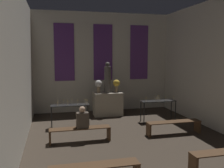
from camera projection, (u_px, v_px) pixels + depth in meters
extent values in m
cube|color=silver|center=(103.00, 62.00, 11.56)|extent=(6.49, 0.12, 4.52)
cube|color=#60337F|center=(64.00, 52.00, 11.01)|extent=(0.88, 0.03, 2.53)
cube|color=#60337F|center=(103.00, 52.00, 11.43)|extent=(0.88, 0.03, 2.53)
cube|color=#60337F|center=(139.00, 53.00, 11.84)|extent=(0.88, 0.03, 2.53)
cube|color=silver|center=(10.00, 71.00, 5.37)|extent=(0.12, 11.39, 4.52)
cube|color=#ADA38E|center=(108.00, 104.00, 10.78)|extent=(1.21, 0.73, 1.00)
cylinder|color=#5B5651|center=(108.00, 80.00, 10.65)|extent=(0.28, 0.28, 1.11)
sphere|color=#5B5651|center=(108.00, 64.00, 10.58)|extent=(0.19, 0.19, 0.19)
cylinder|color=#937A5B|center=(99.00, 89.00, 10.61)|extent=(0.14, 0.14, 0.29)
sphere|color=silver|center=(99.00, 84.00, 10.58)|extent=(0.30, 0.30, 0.30)
cylinder|color=#937A5B|center=(116.00, 89.00, 10.79)|extent=(0.14, 0.14, 0.29)
sphere|color=gold|center=(116.00, 83.00, 10.76)|extent=(0.30, 0.30, 0.30)
cube|color=black|center=(70.00, 105.00, 8.95)|extent=(1.37, 0.41, 0.02)
cylinder|color=black|center=(52.00, 119.00, 8.67)|extent=(0.04, 0.04, 0.80)
cylinder|color=black|center=(89.00, 116.00, 8.98)|extent=(0.04, 0.04, 0.80)
cylinder|color=black|center=(52.00, 116.00, 9.01)|extent=(0.04, 0.04, 0.80)
cylinder|color=black|center=(88.00, 114.00, 9.32)|extent=(0.04, 0.04, 0.80)
cylinder|color=silver|center=(86.00, 102.00, 8.97)|extent=(0.02, 0.02, 0.16)
sphere|color=#F9CC4C|center=(86.00, 100.00, 8.96)|extent=(0.02, 0.02, 0.02)
cylinder|color=silver|center=(64.00, 102.00, 8.98)|extent=(0.02, 0.02, 0.16)
sphere|color=#F9CC4C|center=(64.00, 100.00, 8.97)|extent=(0.02, 0.02, 0.02)
cylinder|color=silver|center=(57.00, 105.00, 8.73)|extent=(0.02, 0.02, 0.11)
sphere|color=#F9CC4C|center=(57.00, 103.00, 8.72)|extent=(0.02, 0.02, 0.02)
cylinder|color=silver|center=(78.00, 103.00, 8.92)|extent=(0.02, 0.02, 0.16)
sphere|color=#F9CC4C|center=(78.00, 100.00, 8.91)|extent=(0.02, 0.02, 0.02)
cylinder|color=silver|center=(87.00, 103.00, 8.95)|extent=(0.02, 0.02, 0.15)
sphere|color=#F9CC4C|center=(87.00, 100.00, 8.94)|extent=(0.02, 0.02, 0.02)
cylinder|color=silver|center=(67.00, 103.00, 8.83)|extent=(0.02, 0.02, 0.18)
sphere|color=#F9CC4C|center=(67.00, 100.00, 8.82)|extent=(0.02, 0.02, 0.02)
cylinder|color=silver|center=(85.00, 102.00, 9.19)|extent=(0.02, 0.02, 0.14)
sphere|color=#F9CC4C|center=(85.00, 99.00, 9.18)|extent=(0.02, 0.02, 0.02)
cylinder|color=silver|center=(68.00, 103.00, 8.88)|extent=(0.02, 0.02, 0.13)
sphere|color=#F9CC4C|center=(68.00, 101.00, 8.87)|extent=(0.02, 0.02, 0.02)
cylinder|color=silver|center=(72.00, 102.00, 9.08)|extent=(0.02, 0.02, 0.17)
sphere|color=#F9CC4C|center=(72.00, 99.00, 9.07)|extent=(0.02, 0.02, 0.02)
cylinder|color=silver|center=(58.00, 104.00, 8.73)|extent=(0.02, 0.02, 0.17)
sphere|color=#F9CC4C|center=(58.00, 101.00, 8.72)|extent=(0.02, 0.02, 0.02)
cube|color=black|center=(158.00, 101.00, 9.75)|extent=(1.37, 0.41, 0.02)
cylinder|color=black|center=(144.00, 113.00, 9.48)|extent=(0.04, 0.04, 0.80)
cylinder|color=black|center=(175.00, 111.00, 9.78)|extent=(0.04, 0.04, 0.80)
cylinder|color=black|center=(141.00, 111.00, 9.82)|extent=(0.04, 0.04, 0.80)
cylinder|color=black|center=(171.00, 109.00, 10.12)|extent=(0.04, 0.04, 0.80)
cylinder|color=silver|center=(157.00, 99.00, 9.67)|extent=(0.02, 0.02, 0.12)
sphere|color=#F9CC4C|center=(157.00, 98.00, 9.66)|extent=(0.02, 0.02, 0.02)
cylinder|color=silver|center=(154.00, 98.00, 9.89)|extent=(0.02, 0.02, 0.15)
sphere|color=#F9CC4C|center=(154.00, 96.00, 9.88)|extent=(0.02, 0.02, 0.02)
cylinder|color=silver|center=(158.00, 98.00, 9.91)|extent=(0.02, 0.02, 0.15)
sphere|color=#F9CC4C|center=(158.00, 96.00, 9.90)|extent=(0.02, 0.02, 0.02)
cylinder|color=silver|center=(174.00, 99.00, 9.79)|extent=(0.02, 0.02, 0.15)
sphere|color=#F9CC4C|center=(174.00, 96.00, 9.78)|extent=(0.02, 0.02, 0.02)
cylinder|color=silver|center=(146.00, 99.00, 9.66)|extent=(0.02, 0.02, 0.15)
sphere|color=#F9CC4C|center=(146.00, 97.00, 9.65)|extent=(0.02, 0.02, 0.02)
cylinder|color=silver|center=(166.00, 99.00, 9.69)|extent=(0.02, 0.02, 0.13)
sphere|color=#F9CC4C|center=(166.00, 97.00, 9.68)|extent=(0.02, 0.02, 0.02)
cylinder|color=silver|center=(159.00, 98.00, 9.86)|extent=(0.02, 0.02, 0.16)
sphere|color=#F9CC4C|center=(159.00, 96.00, 9.84)|extent=(0.02, 0.02, 0.02)
cylinder|color=silver|center=(156.00, 100.00, 9.60)|extent=(0.02, 0.02, 0.12)
sphere|color=#F9CC4C|center=(156.00, 98.00, 9.59)|extent=(0.02, 0.02, 0.02)
cylinder|color=silver|center=(159.00, 100.00, 9.73)|extent=(0.02, 0.02, 0.09)
sphere|color=#F9CC4C|center=(159.00, 98.00, 9.72)|extent=(0.02, 0.02, 0.02)
cylinder|color=silver|center=(146.00, 100.00, 9.45)|extent=(0.02, 0.02, 0.13)
sphere|color=#F9CC4C|center=(146.00, 98.00, 9.45)|extent=(0.02, 0.02, 0.02)
cube|color=#4C331E|center=(95.00, 165.00, 4.95)|extent=(1.82, 0.36, 0.03)
cube|color=#4C331E|center=(193.00, 164.00, 5.50)|extent=(0.06, 0.32, 0.41)
cube|color=#4C331E|center=(80.00, 128.00, 7.46)|extent=(1.82, 0.36, 0.03)
cube|color=#4C331E|center=(50.00, 137.00, 7.28)|extent=(0.06, 0.32, 0.41)
cube|color=#4C331E|center=(109.00, 133.00, 7.70)|extent=(0.06, 0.32, 0.41)
cube|color=#4C331E|center=(174.00, 122.00, 8.19)|extent=(1.82, 0.36, 0.03)
cube|color=#4C331E|center=(149.00, 130.00, 8.01)|extent=(0.06, 0.32, 0.41)
cube|color=#4C331E|center=(197.00, 126.00, 8.42)|extent=(0.06, 0.32, 0.41)
cube|color=#4C4238|center=(82.00, 120.00, 7.45)|extent=(0.36, 0.24, 0.46)
sphere|color=tan|center=(82.00, 109.00, 7.42)|extent=(0.19, 0.19, 0.19)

